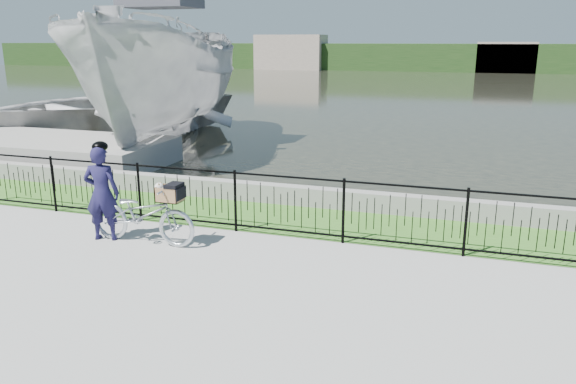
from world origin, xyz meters
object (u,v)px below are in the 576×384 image
(dock, at_px, (6,147))
(cyclist, at_px, (102,192))
(boat_far, at_px, (109,107))
(bicycle_rig, at_px, (143,214))
(boat_near, at_px, (165,81))

(dock, xyz_separation_m, cyclist, (6.98, -5.00, 0.51))
(boat_far, bearing_deg, cyclist, -55.45)
(boat_far, bearing_deg, dock, -91.16)
(dock, height_order, bicycle_rig, bicycle_rig)
(bicycle_rig, distance_m, boat_far, 12.54)
(bicycle_rig, relative_size, cyclist, 1.13)
(cyclist, distance_m, boat_near, 8.65)
(boat_near, relative_size, boat_far, 0.98)
(bicycle_rig, height_order, boat_near, boat_near)
(bicycle_rig, relative_size, boat_far, 0.17)
(cyclist, bearing_deg, bicycle_rig, 4.15)
(cyclist, height_order, boat_near, boat_near)
(boat_near, height_order, boat_far, boat_near)
(bicycle_rig, height_order, boat_far, boat_far)
(cyclist, bearing_deg, boat_near, 112.42)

